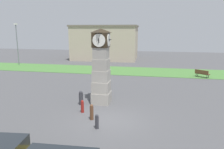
{
  "coord_description": "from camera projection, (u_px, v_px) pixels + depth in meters",
  "views": [
    {
      "loc": [
        2.66,
        -12.11,
        5.38
      ],
      "look_at": [
        -0.51,
        3.23,
        2.18
      ],
      "focal_mm": 35.0,
      "sensor_mm": 36.0,
      "label": 1
    }
  ],
  "objects": [
    {
      "name": "ground_plane",
      "position": [
        110.0,
        120.0,
        13.23
      ],
      "size": [
        89.85,
        89.85,
        0.0
      ],
      "primitive_type": "plane",
      "color": "#4C4C4F"
    },
    {
      "name": "clock_tower",
      "position": [
        101.0,
        69.0,
        15.91
      ],
      "size": [
        1.47,
        1.42,
        5.49
      ],
      "color": "#9D988D",
      "rests_on": "ground_plane"
    },
    {
      "name": "bollard_near_tower",
      "position": [
        81.0,
        98.0,
        15.97
      ],
      "size": [
        0.3,
        0.3,
        1.03
      ],
      "color": "#333338",
      "rests_on": "ground_plane"
    },
    {
      "name": "bollard_mid_row",
      "position": [
        82.0,
        106.0,
        14.45
      ],
      "size": [
        0.2,
        0.2,
        0.85
      ],
      "color": "maroon",
      "rests_on": "ground_plane"
    },
    {
      "name": "bollard_far_row",
      "position": [
        92.0,
        112.0,
        13.27
      ],
      "size": [
        0.22,
        0.22,
        0.98
      ],
      "color": "brown",
      "rests_on": "ground_plane"
    },
    {
      "name": "bollard_end_row",
      "position": [
        97.0,
        121.0,
        12.08
      ],
      "size": [
        0.2,
        0.2,
        0.83
      ],
      "color": "#333338",
      "rests_on": "ground_plane"
    },
    {
      "name": "bench",
      "position": [
        202.0,
        73.0,
        25.05
      ],
      "size": [
        1.6,
        1.39,
        0.9
      ],
      "color": "brown",
      "rests_on": "ground_plane"
    },
    {
      "name": "street_lamp_near_road",
      "position": [
        17.0,
        41.0,
        33.3
      ],
      "size": [
        0.5,
        0.24,
        6.4
      ],
      "color": "slate",
      "rests_on": "ground_plane"
    },
    {
      "name": "warehouse_blue_far",
      "position": [
        106.0,
        42.0,
        41.15
      ],
      "size": [
        12.21,
        9.4,
        6.25
      ],
      "color": "#B7A88E",
      "rests_on": "ground_plane"
    },
    {
      "name": "grass_verge_far",
      "position": [
        112.0,
        70.0,
        29.67
      ],
      "size": [
        53.91,
        6.18,
        0.04
      ],
      "primitive_type": "cube",
      "color": "#477A38",
      "rests_on": "ground_plane"
    }
  ]
}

